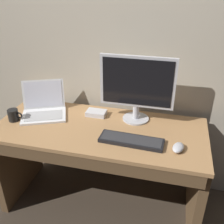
# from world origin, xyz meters

# --- Properties ---
(ground_plane) EXTENTS (14.00, 14.00, 0.00)m
(ground_plane) POSITION_xyz_m (0.00, 0.00, 0.00)
(ground_plane) COLOR #382D23
(desk) EXTENTS (1.52, 0.66, 0.74)m
(desk) POSITION_xyz_m (0.00, -0.01, 0.49)
(desk) COLOR #A87A4C
(desk) RESTS_ON ground
(laptop_white) EXTENTS (0.42, 0.41, 0.24)m
(laptop_white) POSITION_xyz_m (-0.48, 0.09, 0.78)
(laptop_white) COLOR white
(laptop_white) RESTS_ON desk
(external_monitor) EXTENTS (0.54, 0.20, 0.50)m
(external_monitor) POSITION_xyz_m (0.23, 0.17, 1.01)
(external_monitor) COLOR #B7B7BC
(external_monitor) RESTS_ON desk
(wired_keyboard) EXTENTS (0.43, 0.15, 0.03)m
(wired_keyboard) POSITION_xyz_m (0.26, -0.12, 0.75)
(wired_keyboard) COLOR black
(wired_keyboard) RESTS_ON desk
(computer_mouse) EXTENTS (0.09, 0.13, 0.04)m
(computer_mouse) POSITION_xyz_m (0.56, -0.14, 0.76)
(computer_mouse) COLOR #B7B7BC
(computer_mouse) RESTS_ON desk
(external_drive_box) EXTENTS (0.15, 0.10, 0.04)m
(external_drive_box) POSITION_xyz_m (-0.08, 0.17, 0.76)
(external_drive_box) COLOR silver
(external_drive_box) RESTS_ON desk
(coffee_mug) EXTENTS (0.12, 0.08, 0.09)m
(coffee_mug) POSITION_xyz_m (-0.66, -0.06, 0.78)
(coffee_mug) COLOR black
(coffee_mug) RESTS_ON desk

